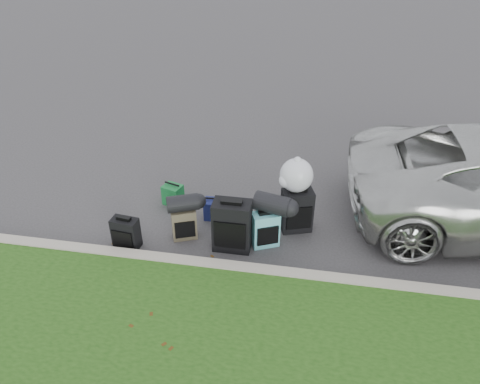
% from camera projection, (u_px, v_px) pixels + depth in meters
% --- Properties ---
extents(ground, '(120.00, 120.00, 0.00)m').
position_uv_depth(ground, '(244.00, 229.00, 7.23)').
color(ground, '#383535').
rests_on(ground, ground).
extents(curb, '(120.00, 0.18, 0.15)m').
position_uv_depth(curb, '(232.00, 269.00, 6.37)').
color(curb, '#9E937F').
rests_on(curb, ground).
extents(suitcase_small_black, '(0.40, 0.25, 0.48)m').
position_uv_depth(suitcase_small_black, '(126.00, 233.00, 6.77)').
color(suitcase_small_black, black).
rests_on(suitcase_small_black, ground).
extents(suitcase_large_black_left, '(0.54, 0.33, 0.78)m').
position_uv_depth(suitcase_large_black_left, '(232.00, 226.00, 6.67)').
color(suitcase_large_black_left, black).
rests_on(suitcase_large_black_left, ground).
extents(suitcase_olive, '(0.42, 0.34, 0.49)m').
position_uv_depth(suitcase_olive, '(184.00, 223.00, 6.95)').
color(suitcase_olive, '#433D2B').
rests_on(suitcase_olive, ground).
extents(suitcase_teal, '(0.44, 0.37, 0.55)m').
position_uv_depth(suitcase_teal, '(265.00, 229.00, 6.79)').
color(suitcase_teal, '#4FA4A8').
rests_on(suitcase_teal, ground).
extents(suitcase_large_black_right, '(0.52, 0.41, 0.69)m').
position_uv_depth(suitcase_large_black_right, '(297.00, 210.00, 7.06)').
color(suitcase_large_black_right, black).
rests_on(suitcase_large_black_right, ground).
extents(tote_green, '(0.36, 0.32, 0.34)m').
position_uv_depth(tote_green, '(173.00, 195.00, 7.75)').
color(tote_green, '#197433').
rests_on(tote_green, ground).
extents(tote_navy, '(0.31, 0.25, 0.32)m').
position_uv_depth(tote_navy, '(214.00, 209.00, 7.41)').
color(tote_navy, navy).
rests_on(tote_navy, ground).
extents(duffel_left, '(0.52, 0.40, 0.25)m').
position_uv_depth(duffel_left, '(183.00, 203.00, 6.74)').
color(duffel_left, black).
rests_on(duffel_left, suitcase_olive).
extents(duffel_right, '(0.56, 0.40, 0.28)m').
position_uv_depth(duffel_right, '(273.00, 204.00, 6.60)').
color(duffel_right, black).
rests_on(duffel_right, suitcase_teal).
extents(trash_bag, '(0.49, 0.49, 0.49)m').
position_uv_depth(trash_bag, '(296.00, 175.00, 6.79)').
color(trash_bag, silver).
rests_on(trash_bag, suitcase_large_black_right).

